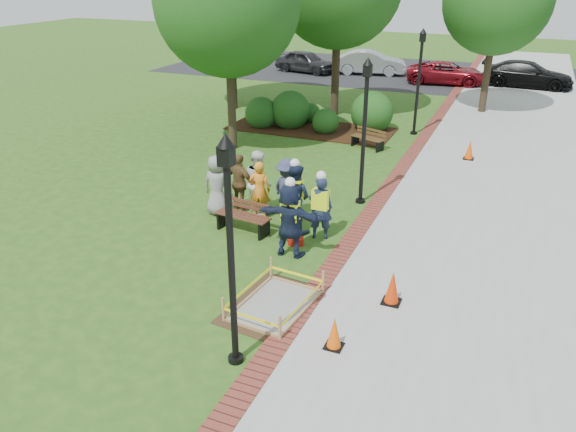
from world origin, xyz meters
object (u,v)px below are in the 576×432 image
at_px(bench_near, 243,223).
at_px(cone_front, 334,333).
at_px(hivis_worker_b, 320,205).
at_px(lamp_near, 230,239).
at_px(hivis_worker_a, 290,218).
at_px(hivis_worker_c, 295,196).
at_px(wet_concrete_pad, 275,297).

relative_size(bench_near, cone_front, 2.33).
xyz_separation_m(bench_near, hivis_worker_b, (2.01, 0.44, 0.66)).
relative_size(bench_near, lamp_near, 0.37).
xyz_separation_m(hivis_worker_a, hivis_worker_c, (-0.42, 1.32, -0.00)).
bearing_deg(hivis_worker_b, lamp_near, -86.65).
height_order(bench_near, hivis_worker_c, hivis_worker_c).
bearing_deg(hivis_worker_a, cone_front, -54.68).
relative_size(wet_concrete_pad, lamp_near, 0.58).
bearing_deg(hivis_worker_b, hivis_worker_c, 168.23).
distance_m(cone_front, hivis_worker_c, 5.15).
bearing_deg(hivis_worker_c, lamp_near, -78.72).
distance_m(bench_near, cone_front, 5.39).
relative_size(bench_near, hivis_worker_b, 0.85).
xyz_separation_m(lamp_near, hivis_worker_b, (-0.31, 5.29, -1.56)).
relative_size(cone_front, hivis_worker_b, 0.36).
bearing_deg(lamp_near, wet_concrete_pad, 91.81).
bearing_deg(hivis_worker_c, hivis_worker_b, -11.77).
height_order(wet_concrete_pad, lamp_near, lamp_near).
xyz_separation_m(wet_concrete_pad, hivis_worker_c, (-1.03, 3.56, 0.76)).
distance_m(wet_concrete_pad, hivis_worker_c, 3.79).
distance_m(cone_front, hivis_worker_b, 4.64).
xyz_separation_m(wet_concrete_pad, hivis_worker_b, (-0.25, 3.40, 0.69)).
xyz_separation_m(wet_concrete_pad, hivis_worker_a, (-0.60, 2.24, 0.77)).
height_order(bench_near, hivis_worker_a, hivis_worker_a).
distance_m(wet_concrete_pad, hivis_worker_b, 3.48).
xyz_separation_m(lamp_near, hivis_worker_a, (-0.66, 4.13, -1.48)).
relative_size(hivis_worker_a, hivis_worker_c, 1.00).
bearing_deg(wet_concrete_pad, hivis_worker_b, 94.19).
bearing_deg(cone_front, wet_concrete_pad, 152.22).
xyz_separation_m(hivis_worker_b, hivis_worker_c, (-0.78, 0.16, 0.08)).
distance_m(bench_near, lamp_near, 5.81).
distance_m(bench_near, hivis_worker_b, 2.16).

